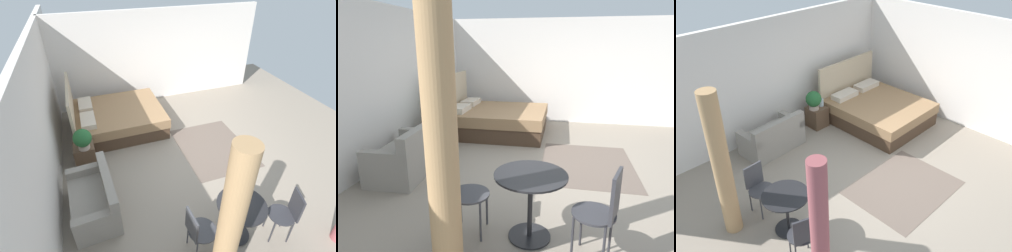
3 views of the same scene
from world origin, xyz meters
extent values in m
cube|color=gray|center=(0.00, 0.00, -0.01)|extent=(8.83, 8.99, 0.02)
cube|color=silver|center=(0.00, 3.00, 1.29)|extent=(8.83, 0.12, 2.59)
cube|color=silver|center=(2.92, 0.00, 1.29)|extent=(0.12, 5.99, 2.59)
cube|color=#66564C|center=(0.05, -0.39, 0.00)|extent=(1.89, 1.50, 0.01)
cube|color=#473323|center=(1.58, 1.49, 0.16)|extent=(1.80, 2.10, 0.32)
cube|color=#93704C|center=(1.58, 1.49, 0.43)|extent=(1.84, 2.14, 0.23)
cube|color=tan|center=(1.57, 2.56, 0.66)|extent=(1.84, 0.07, 1.31)
cube|color=beige|center=(1.18, 2.25, 0.61)|extent=(0.64, 0.32, 0.12)
cube|color=beige|center=(1.97, 2.26, 0.61)|extent=(0.64, 0.32, 0.12)
cube|color=gray|center=(-0.88, 2.39, 0.21)|extent=(1.30, 0.78, 0.42)
cube|color=gray|center=(-0.86, 2.11, 0.59)|extent=(1.27, 0.21, 0.35)
cube|color=gray|center=(-0.32, 2.42, 0.49)|extent=(0.18, 0.72, 0.14)
cube|color=gray|center=(-1.44, 2.36, 0.49)|extent=(0.18, 0.72, 0.14)
cube|color=brown|center=(0.43, 2.43, 0.25)|extent=(0.40, 0.42, 0.49)
cylinder|color=tan|center=(0.33, 2.41, 0.54)|extent=(0.23, 0.23, 0.10)
sphere|color=#235B2D|center=(0.33, 2.41, 0.75)|extent=(0.36, 0.36, 0.36)
cylinder|color=silver|center=(0.55, 2.40, 0.58)|extent=(0.12, 0.12, 0.17)
cylinder|color=black|center=(-2.07, 0.31, 0.01)|extent=(0.44, 0.44, 0.02)
cylinder|color=black|center=(-2.07, 0.31, 0.35)|extent=(0.05, 0.05, 0.69)
cylinder|color=black|center=(-2.07, 0.31, 0.70)|extent=(0.73, 0.73, 0.02)
cylinder|color=#2D2D33|center=(-2.10, -0.20, 0.23)|extent=(0.02, 0.02, 0.47)
cylinder|color=#2D2D33|center=(-2.36, -0.11, 0.23)|extent=(0.02, 0.02, 0.47)
cylinder|color=#2D2D33|center=(-2.19, -0.46, 0.23)|extent=(0.02, 0.02, 0.47)
cylinder|color=#2D2D33|center=(-2.45, -0.37, 0.23)|extent=(0.02, 0.02, 0.47)
cylinder|color=#2D2D33|center=(-2.27, -0.29, 0.48)|extent=(0.50, 0.50, 0.02)
cube|color=#2D2D33|center=(-2.33, -0.45, 0.70)|extent=(0.31, 0.13, 0.43)
cylinder|color=#3F3F44|center=(-2.24, 0.79, 0.22)|extent=(0.02, 0.02, 0.43)
cylinder|color=#3F3F44|center=(-1.94, 0.80, 0.22)|extent=(0.02, 0.02, 0.43)
cylinder|color=#3F3F44|center=(-2.25, 1.08, 0.22)|extent=(0.02, 0.02, 0.43)
cylinder|color=#3F3F44|center=(-1.96, 1.10, 0.22)|extent=(0.02, 0.02, 0.43)
cylinder|color=#3F3F44|center=(-2.10, 0.94, 0.44)|extent=(0.45, 0.45, 0.02)
cube|color=#3F3F44|center=(-2.11, 1.12, 0.66)|extent=(0.34, 0.05, 0.41)
cylinder|color=tan|center=(-2.67, 0.96, 1.22)|extent=(0.27, 0.27, 2.43)
camera|label=1|loc=(-4.03, 2.14, 3.75)|focal=27.40mm
camera|label=2|loc=(-4.69, 0.02, 1.93)|focal=31.14mm
camera|label=3|loc=(-4.40, -3.25, 4.41)|focal=38.71mm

